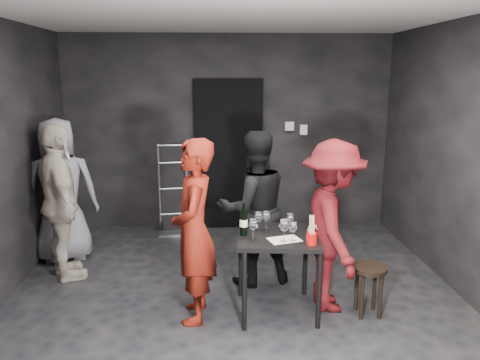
{
  "coord_description": "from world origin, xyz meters",
  "views": [
    {
      "loc": [
        -0.15,
        -4.03,
        2.16
      ],
      "look_at": [
        0.05,
        0.25,
        1.19
      ],
      "focal_mm": 35.0,
      "sensor_mm": 36.0,
      "label": 1
    }
  ],
  "objects_px": {
    "bystander_cream": "(60,194)",
    "man_maroon": "(333,221)",
    "tasting_table": "(278,245)",
    "stool": "(369,277)",
    "bystander_grey": "(60,182)",
    "wine_bottle": "(244,223)",
    "woman_black": "(254,203)",
    "server_red": "(194,223)",
    "hand_truck": "(174,217)",
    "breadstick_cup": "(312,230)"
  },
  "relations": [
    {
      "from": "bystander_cream",
      "to": "bystander_grey",
      "type": "distance_m",
      "value": 0.57
    },
    {
      "from": "tasting_table",
      "to": "stool",
      "type": "distance_m",
      "value": 0.88
    },
    {
      "from": "hand_truck",
      "to": "woman_black",
      "type": "bearing_deg",
      "value": -65.82
    },
    {
      "from": "bystander_grey",
      "to": "wine_bottle",
      "type": "bearing_deg",
      "value": 132.45
    },
    {
      "from": "man_maroon",
      "to": "wine_bottle",
      "type": "height_order",
      "value": "man_maroon"
    },
    {
      "from": "bystander_cream",
      "to": "bystander_grey",
      "type": "bearing_deg",
      "value": -11.93
    },
    {
      "from": "stool",
      "to": "wine_bottle",
      "type": "xyz_separation_m",
      "value": [
        -1.13,
        0.11,
        0.5
      ]
    },
    {
      "from": "man_maroon",
      "to": "wine_bottle",
      "type": "bearing_deg",
      "value": 93.72
    },
    {
      "from": "man_maroon",
      "to": "bystander_cream",
      "type": "bearing_deg",
      "value": 73.3
    },
    {
      "from": "woman_black",
      "to": "tasting_table",
      "type": "bearing_deg",
      "value": 89.73
    },
    {
      "from": "bystander_grey",
      "to": "wine_bottle",
      "type": "xyz_separation_m",
      "value": [
        2.04,
        -1.37,
        -0.08
      ]
    },
    {
      "from": "man_maroon",
      "to": "server_red",
      "type": "bearing_deg",
      "value": 95.68
    },
    {
      "from": "breadstick_cup",
      "to": "bystander_cream",
      "type": "bearing_deg",
      "value": 155.91
    },
    {
      "from": "stool",
      "to": "bystander_grey",
      "type": "bearing_deg",
      "value": 155.04
    },
    {
      "from": "woman_black",
      "to": "man_maroon",
      "type": "height_order",
      "value": "woman_black"
    },
    {
      "from": "woman_black",
      "to": "breadstick_cup",
      "type": "distance_m",
      "value": 1.0
    },
    {
      "from": "wine_bottle",
      "to": "server_red",
      "type": "bearing_deg",
      "value": -169.76
    },
    {
      "from": "breadstick_cup",
      "to": "stool",
      "type": "bearing_deg",
      "value": 14.91
    },
    {
      "from": "server_red",
      "to": "breadstick_cup",
      "type": "bearing_deg",
      "value": 80.03
    },
    {
      "from": "bystander_grey",
      "to": "tasting_table",
      "type": "bearing_deg",
      "value": 136.0
    },
    {
      "from": "tasting_table",
      "to": "wine_bottle",
      "type": "relative_size",
      "value": 2.57
    },
    {
      "from": "tasting_table",
      "to": "stool",
      "type": "xyz_separation_m",
      "value": [
        0.82,
        -0.1,
        -0.29
      ]
    },
    {
      "from": "hand_truck",
      "to": "wine_bottle",
      "type": "xyz_separation_m",
      "value": [
        0.84,
        -2.27,
        0.64
      ]
    },
    {
      "from": "bystander_grey",
      "to": "wine_bottle",
      "type": "relative_size",
      "value": 6.47
    },
    {
      "from": "hand_truck",
      "to": "server_red",
      "type": "xyz_separation_m",
      "value": [
        0.41,
        -2.35,
        0.67
      ]
    },
    {
      "from": "tasting_table",
      "to": "bystander_grey",
      "type": "height_order",
      "value": "bystander_grey"
    },
    {
      "from": "bystander_grey",
      "to": "man_maroon",
      "type": "bearing_deg",
      "value": 141.82
    },
    {
      "from": "woman_black",
      "to": "bystander_cream",
      "type": "relative_size",
      "value": 0.92
    },
    {
      "from": "bystander_cream",
      "to": "bystander_grey",
      "type": "height_order",
      "value": "bystander_grey"
    },
    {
      "from": "woman_black",
      "to": "bystander_grey",
      "type": "xyz_separation_m",
      "value": [
        -2.19,
        0.72,
        0.08
      ]
    },
    {
      "from": "tasting_table",
      "to": "server_red",
      "type": "bearing_deg",
      "value": -174.3
    },
    {
      "from": "man_maroon",
      "to": "wine_bottle",
      "type": "xyz_separation_m",
      "value": [
        -0.82,
        -0.07,
        0.02
      ]
    },
    {
      "from": "woman_black",
      "to": "wine_bottle",
      "type": "distance_m",
      "value": 0.67
    },
    {
      "from": "woman_black",
      "to": "wine_bottle",
      "type": "bearing_deg",
      "value": 63.04
    },
    {
      "from": "bystander_cream",
      "to": "man_maroon",
      "type": "bearing_deg",
      "value": -135.16
    },
    {
      "from": "man_maroon",
      "to": "bystander_cream",
      "type": "xyz_separation_m",
      "value": [
        -2.7,
        0.76,
        0.09
      ]
    },
    {
      "from": "wine_bottle",
      "to": "breadstick_cup",
      "type": "distance_m",
      "value": 0.62
    },
    {
      "from": "hand_truck",
      "to": "server_red",
      "type": "height_order",
      "value": "server_red"
    },
    {
      "from": "bystander_cream",
      "to": "breadstick_cup",
      "type": "xyz_separation_m",
      "value": [
        2.44,
        -1.09,
        -0.06
      ]
    },
    {
      "from": "tasting_table",
      "to": "bystander_grey",
      "type": "distance_m",
      "value": 2.74
    },
    {
      "from": "wine_bottle",
      "to": "breadstick_cup",
      "type": "relative_size",
      "value": 1.08
    },
    {
      "from": "tasting_table",
      "to": "stool",
      "type": "height_order",
      "value": "tasting_table"
    },
    {
      "from": "server_red",
      "to": "man_maroon",
      "type": "xyz_separation_m",
      "value": [
        1.26,
        0.15,
        -0.04
      ]
    },
    {
      "from": "breadstick_cup",
      "to": "wine_bottle",
      "type": "bearing_deg",
      "value": 155.12
    },
    {
      "from": "hand_truck",
      "to": "tasting_table",
      "type": "height_order",
      "value": "hand_truck"
    },
    {
      "from": "breadstick_cup",
      "to": "woman_black",
      "type": "bearing_deg",
      "value": 114.73
    },
    {
      "from": "hand_truck",
      "to": "bystander_cream",
      "type": "bearing_deg",
      "value": -132.85
    },
    {
      "from": "server_red",
      "to": "bystander_cream",
      "type": "distance_m",
      "value": 1.7
    },
    {
      "from": "stool",
      "to": "bystander_grey",
      "type": "xyz_separation_m",
      "value": [
        -3.18,
        1.48,
        0.58
      ]
    },
    {
      "from": "hand_truck",
      "to": "breadstick_cup",
      "type": "height_order",
      "value": "hand_truck"
    }
  ]
}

